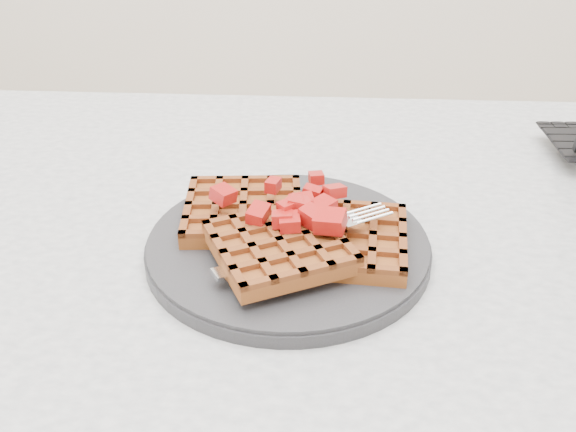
{
  "coord_description": "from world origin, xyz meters",
  "views": [
    {
      "loc": [
        -0.01,
        -0.51,
        1.09
      ],
      "look_at": [
        -0.04,
        -0.01,
        0.79
      ],
      "focal_mm": 40.0,
      "sensor_mm": 36.0,
      "label": 1
    }
  ],
  "objects": [
    {
      "name": "strawberry_pile",
      "position": [
        -0.04,
        -0.01,
        0.8
      ],
      "size": [
        0.15,
        0.15,
        0.02
      ],
      "primitive_type": null,
      "color": "#8C0707",
      "rests_on": "waffles"
    },
    {
      "name": "fork",
      "position": [
        -0.02,
        -0.04,
        0.77
      ],
      "size": [
        0.17,
        0.11,
        0.02
      ],
      "primitive_type": null,
      "rotation": [
        0.0,
        0.0,
        -1.02
      ],
      "color": "silver",
      "rests_on": "plate"
    },
    {
      "name": "waffles",
      "position": [
        -0.04,
        -0.02,
        0.78
      ],
      "size": [
        0.21,
        0.21,
        0.03
      ],
      "color": "brown",
      "rests_on": "plate"
    },
    {
      "name": "table",
      "position": [
        0.0,
        0.0,
        0.64
      ],
      "size": [
        1.2,
        0.8,
        0.75
      ],
      "color": "silver",
      "rests_on": "ground"
    },
    {
      "name": "plate",
      "position": [
        -0.04,
        -0.01,
        0.76
      ],
      "size": [
        0.26,
        0.26,
        0.02
      ],
      "primitive_type": "cylinder",
      "color": "#242427",
      "rests_on": "table"
    }
  ]
}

